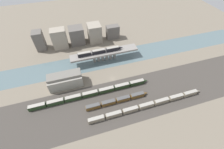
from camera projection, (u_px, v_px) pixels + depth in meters
name	position (u px, v px, depth m)	size (l,w,h in m)	color
ground_plane	(112.00, 79.00, 134.24)	(400.00, 400.00, 0.00)	#756B5B
railbed_yard	(121.00, 100.00, 118.57)	(280.00, 42.00, 0.01)	#423D38
river_water	(105.00, 60.00, 151.66)	(320.00, 24.85, 0.01)	slate
bridge	(104.00, 54.00, 145.96)	(66.24, 9.72, 9.80)	gray
train_on_bridge	(100.00, 51.00, 142.35)	(44.57, 3.10, 3.87)	black
train_yard_near	(148.00, 105.00, 113.50)	(93.61, 2.90, 3.80)	gray
train_yard_mid	(118.00, 100.00, 116.36)	(50.93, 3.18, 3.73)	brown
train_yard_far	(92.00, 93.00, 120.64)	(98.13, 3.13, 4.12)	#23381E
warehouse_building	(65.00, 80.00, 125.17)	(27.64, 12.47, 12.64)	#9E998E
city_block_far_left	(39.00, 41.00, 156.60)	(9.61, 11.37, 20.71)	#605B56
city_block_left	(59.00, 39.00, 158.24)	(15.15, 10.97, 21.51)	gray
city_block_center	(77.00, 36.00, 164.57)	(15.32, 14.19, 19.10)	#605B56
city_block_right	(95.00, 33.00, 166.73)	(14.03, 15.13, 20.44)	gray
city_block_far_right	(113.00, 32.00, 173.14)	(14.49, 8.06, 15.22)	#605B56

